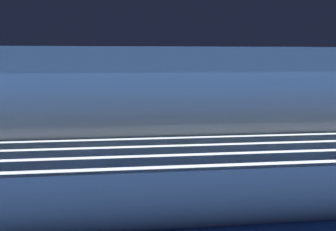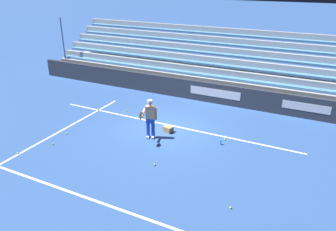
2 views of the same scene
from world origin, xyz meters
TOP-DOWN VIEW (x-y plane):
  - ground_plane at (0.00, 0.00)m, footprint 160.00×160.00m
  - court_baseline_white at (0.00, -0.50)m, footprint 12.00×0.10m
  - court_sideline_white at (4.11, 4.00)m, footprint 0.10×12.00m
  - court_service_line_white at (0.00, 5.50)m, footprint 8.22×0.10m
  - back_wall_sponsor_board at (-0.01, -4.22)m, footprint 22.25×0.25m
  - bleacher_stand at (0.00, -6.85)m, footprint 21.14×4.00m
  - tennis_player at (0.19, 0.99)m, footprint 0.58×1.07m
  - ball_box_cardboard at (-0.24, 0.15)m, footprint 0.46×0.39m
  - tennis_ball_on_baseline at (-1.05, 2.86)m, footprint 0.07×0.07m
  - tennis_ball_stray_back at (3.46, 3.36)m, footprint 0.07×0.07m
  - tennis_ball_by_box at (-4.25, 3.98)m, footprint 0.07×0.07m
  - tennis_ball_midcourt at (-2.75, -0.22)m, footprint 0.07×0.07m
  - tennis_ball_toward_net at (4.14, 4.52)m, footprint 0.07×0.07m
  - tennis_ball_near_player at (2.72, -1.02)m, footprint 0.07×0.07m
  - tennis_ball_far_right at (3.64, 2.36)m, footprint 0.07×0.07m
  - water_bottle at (-2.71, 0.25)m, footprint 0.07×0.07m

SIDE VIEW (x-z plane):
  - ground_plane at x=0.00m, z-range 0.00..0.00m
  - court_baseline_white at x=0.00m, z-range 0.00..0.01m
  - court_sideline_white at x=4.11m, z-range 0.00..0.01m
  - court_service_line_white at x=0.00m, z-range 0.00..0.01m
  - tennis_ball_on_baseline at x=-1.05m, z-range 0.00..0.07m
  - tennis_ball_stray_back at x=3.46m, z-range 0.00..0.07m
  - tennis_ball_by_box at x=-4.25m, z-range 0.00..0.07m
  - tennis_ball_midcourt at x=-2.75m, z-range 0.00..0.07m
  - tennis_ball_toward_net at x=4.14m, z-range 0.00..0.07m
  - tennis_ball_near_player at x=2.72m, z-range 0.00..0.07m
  - tennis_ball_far_right at x=3.64m, z-range 0.00..0.07m
  - water_bottle at x=-2.71m, z-range 0.00..0.22m
  - ball_box_cardboard at x=-0.24m, z-range 0.00..0.26m
  - back_wall_sponsor_board at x=-0.01m, z-range 0.00..1.10m
  - bleacher_stand at x=0.00m, z-range -1.13..2.72m
  - tennis_player at x=0.19m, z-range 0.04..1.75m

